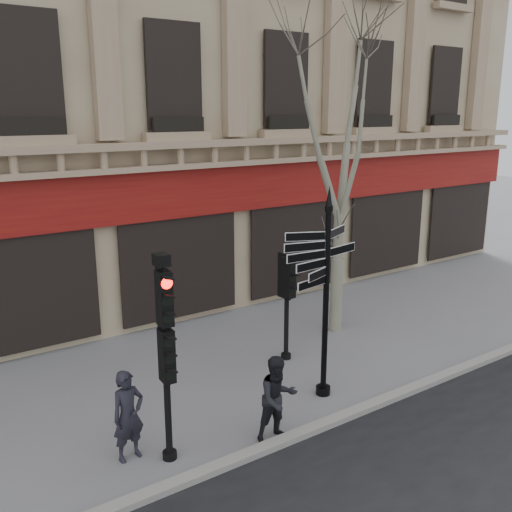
{
  "coord_description": "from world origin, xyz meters",
  "views": [
    {
      "loc": [
        -6.71,
        -8.43,
        5.71
      ],
      "look_at": [
        -0.47,
        0.6,
        2.88
      ],
      "focal_mm": 40.0,
      "sensor_mm": 36.0,
      "label": 1
    }
  ],
  "objects_px": {
    "fingerpost": "(327,258)",
    "plane_tree": "(342,124)",
    "traffic_signal_main": "(165,334)",
    "pedestrian_b": "(278,399)",
    "pedestrian_a": "(128,416)",
    "traffic_signal_secondary": "(287,289)"
  },
  "relations": [
    {
      "from": "fingerpost",
      "to": "traffic_signal_secondary",
      "type": "height_order",
      "value": "fingerpost"
    },
    {
      "from": "fingerpost",
      "to": "pedestrian_a",
      "type": "distance_m",
      "value": 4.66
    },
    {
      "from": "pedestrian_a",
      "to": "pedestrian_b",
      "type": "height_order",
      "value": "pedestrian_a"
    },
    {
      "from": "pedestrian_b",
      "to": "plane_tree",
      "type": "bearing_deg",
      "value": 42.79
    },
    {
      "from": "fingerpost",
      "to": "pedestrian_b",
      "type": "bearing_deg",
      "value": -155.46
    },
    {
      "from": "plane_tree",
      "to": "pedestrian_b",
      "type": "height_order",
      "value": "plane_tree"
    },
    {
      "from": "traffic_signal_main",
      "to": "traffic_signal_secondary",
      "type": "height_order",
      "value": "traffic_signal_main"
    },
    {
      "from": "fingerpost",
      "to": "plane_tree",
      "type": "distance_m",
      "value": 4.36
    },
    {
      "from": "pedestrian_a",
      "to": "pedestrian_b",
      "type": "xyz_separation_m",
      "value": [
        2.39,
        -0.95,
        -0.0
      ]
    },
    {
      "from": "plane_tree",
      "to": "pedestrian_a",
      "type": "height_order",
      "value": "plane_tree"
    },
    {
      "from": "traffic_signal_main",
      "to": "plane_tree",
      "type": "bearing_deg",
      "value": 28.7
    },
    {
      "from": "fingerpost",
      "to": "pedestrian_b",
      "type": "xyz_separation_m",
      "value": [
        -1.76,
        -0.79,
        -2.12
      ]
    },
    {
      "from": "traffic_signal_secondary",
      "to": "pedestrian_b",
      "type": "relative_size",
      "value": 1.58
    },
    {
      "from": "fingerpost",
      "to": "pedestrian_a",
      "type": "height_order",
      "value": "fingerpost"
    },
    {
      "from": "fingerpost",
      "to": "plane_tree",
      "type": "bearing_deg",
      "value": 44.3
    },
    {
      "from": "fingerpost",
      "to": "traffic_signal_main",
      "type": "height_order",
      "value": "fingerpost"
    },
    {
      "from": "traffic_signal_secondary",
      "to": "plane_tree",
      "type": "xyz_separation_m",
      "value": [
        2.17,
        0.68,
        3.64
      ]
    },
    {
      "from": "fingerpost",
      "to": "traffic_signal_secondary",
      "type": "relative_size",
      "value": 1.74
    },
    {
      "from": "fingerpost",
      "to": "traffic_signal_main",
      "type": "bearing_deg",
      "value": -175.77
    },
    {
      "from": "fingerpost",
      "to": "pedestrian_b",
      "type": "height_order",
      "value": "fingerpost"
    },
    {
      "from": "fingerpost",
      "to": "traffic_signal_secondary",
      "type": "distance_m",
      "value": 2.2
    },
    {
      "from": "traffic_signal_main",
      "to": "pedestrian_a",
      "type": "distance_m",
      "value": 1.61
    }
  ]
}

